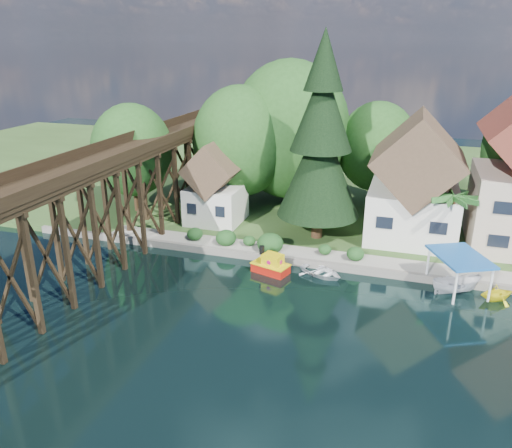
# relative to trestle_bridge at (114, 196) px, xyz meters

# --- Properties ---
(ground) EXTENTS (140.00, 140.00, 0.00)m
(ground) POSITION_rel_trestle_bridge_xyz_m (16.00, -5.17, -5.35)
(ground) COLOR black
(ground) RESTS_ON ground
(bank) EXTENTS (140.00, 52.00, 0.50)m
(bank) POSITION_rel_trestle_bridge_xyz_m (16.00, 28.83, -5.10)
(bank) COLOR #2C481D
(bank) RESTS_ON ground
(seawall) EXTENTS (60.00, 0.40, 0.62)m
(seawall) POSITION_rel_trestle_bridge_xyz_m (20.00, 2.83, -5.04)
(seawall) COLOR slate
(seawall) RESTS_ON ground
(promenade) EXTENTS (50.00, 2.60, 0.06)m
(promenade) POSITION_rel_trestle_bridge_xyz_m (22.00, 4.13, -4.82)
(promenade) COLOR gray
(promenade) RESTS_ON bank
(trestle_bridge) EXTENTS (4.12, 44.18, 9.30)m
(trestle_bridge) POSITION_rel_trestle_bridge_xyz_m (0.00, 0.00, 0.00)
(trestle_bridge) COLOR black
(trestle_bridge) RESTS_ON ground
(house_left) EXTENTS (7.64, 8.64, 11.02)m
(house_left) POSITION_rel_trestle_bridge_xyz_m (23.00, 10.83, -0.21)
(house_left) COLOR silver
(house_left) RESTS_ON bank
(shed) EXTENTS (5.09, 5.40, 7.85)m
(shed) POSITION_rel_trestle_bridge_xyz_m (5.00, 9.33, -1.52)
(shed) COLOR silver
(shed) RESTS_ON bank
(bg_trees) EXTENTS (49.90, 13.30, 10.57)m
(bg_trees) POSITION_rel_trestle_bridge_xyz_m (17.00, 16.08, 1.94)
(bg_trees) COLOR #382314
(bg_trees) RESTS_ON bank
(shrubs) EXTENTS (15.76, 2.47, 1.70)m
(shrubs) POSITION_rel_trestle_bridge_xyz_m (11.40, 4.09, -4.12)
(shrubs) COLOR #163E16
(shrubs) RESTS_ON bank
(conifer) EXTENTS (7.15, 7.15, 17.59)m
(conifer) POSITION_rel_trestle_bridge_xyz_m (15.09, 8.17, 3.62)
(conifer) COLOR #382314
(conifer) RESTS_ON bank
(palm_tree) EXTENTS (5.12, 5.12, 5.48)m
(palm_tree) POSITION_rel_trestle_bridge_xyz_m (25.91, 7.20, -0.06)
(palm_tree) COLOR #382314
(palm_tree) RESTS_ON bank
(tugboat) EXTENTS (3.20, 2.35, 2.08)m
(tugboat) POSITION_rel_trestle_bridge_xyz_m (12.92, 0.94, -4.73)
(tugboat) COLOR #B4160C
(tugboat) RESTS_ON ground
(boat_white_a) EXTENTS (4.32, 3.85, 0.74)m
(boat_white_a) POSITION_rel_trestle_bridge_xyz_m (16.74, 1.68, -4.98)
(boat_white_a) COLOR white
(boat_white_a) RESTS_ON ground
(boat_canopy) EXTENTS (4.78, 5.45, 2.92)m
(boat_canopy) POSITION_rel_trestle_bridge_xyz_m (26.46, 1.75, -4.09)
(boat_canopy) COLOR silver
(boat_canopy) RESTS_ON ground
(boat_yellow) EXTENTS (3.23, 3.09, 1.32)m
(boat_yellow) POSITION_rel_trestle_bridge_xyz_m (29.15, 1.48, -4.69)
(boat_yellow) COLOR yellow
(boat_yellow) RESTS_ON ground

